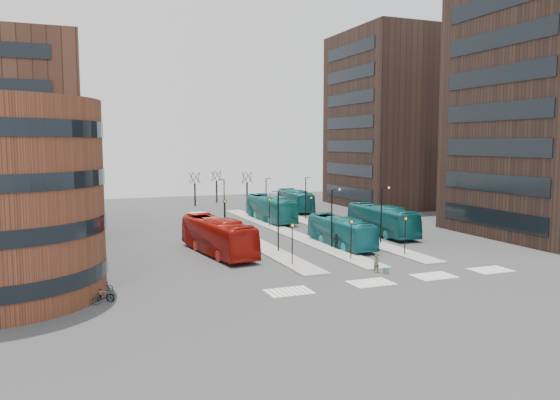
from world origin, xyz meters
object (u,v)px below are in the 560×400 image
object	(u,v)px
teal_bus_b	(270,208)
bicycle_near	(104,297)
traveller	(377,263)
commuter_a	(255,245)
red_bus	(218,236)
teal_bus_d	(295,200)
bicycle_mid	(104,295)
commuter_b	(337,242)
bicycle_far	(101,288)
teal_bus_a	(341,232)
commuter_c	(346,243)
teal_bus_c	(382,220)
suitcase	(386,271)

from	to	relation	value
teal_bus_b	bicycle_near	distance (m)	41.38
traveller	commuter_a	xyz separation A→B (m)	(-6.86, 11.85, -0.00)
red_bus	commuter_a	size ratio (longest dim) A/B	8.47
teal_bus_d	bicycle_mid	bearing A→B (deg)	-120.86
red_bus	commuter_b	distance (m)	12.28
teal_bus_d	teal_bus_b	bearing A→B (deg)	-122.62
red_bus	commuter_b	bearing A→B (deg)	-19.14
red_bus	bicycle_near	world-z (taller)	red_bus
commuter_b	bicycle_far	xyz separation A→B (m)	(-23.68, -8.36, -0.40)
traveller	teal_bus_a	bearing A→B (deg)	78.76
commuter_a	commuter_c	world-z (taller)	commuter_c
commuter_a	commuter_b	distance (m)	8.45
teal_bus_c	teal_bus_b	bearing A→B (deg)	120.76
bicycle_mid	bicycle_far	world-z (taller)	bicycle_mid
red_bus	teal_bus_d	world-z (taller)	red_bus
bicycle_mid	teal_bus_c	bearing A→B (deg)	-38.28
suitcase	red_bus	bearing A→B (deg)	111.50
teal_bus_a	bicycle_mid	distance (m)	27.92
bicycle_near	bicycle_far	xyz separation A→B (m)	(0.00, 2.68, 0.00)
teal_bus_d	bicycle_near	size ratio (longest dim) A/B	7.47
teal_bus_d	commuter_a	distance (m)	34.67
red_bus	bicycle_near	xyz separation A→B (m)	(-11.68, -13.45, -1.37)
teal_bus_c	red_bus	bearing A→B (deg)	-166.94
traveller	bicycle_near	size ratio (longest dim) A/B	0.93
suitcase	teal_bus_d	xyz separation A→B (m)	(9.89, 42.70, 1.46)
suitcase	bicycle_mid	xyz separation A→B (m)	(-22.75, 0.12, 0.20)
teal_bus_d	commuter_c	xyz separation A→B (m)	(-8.57, -33.24, -0.78)
commuter_b	commuter_c	bearing A→B (deg)	174.13
commuter_b	teal_bus_a	bearing A→B (deg)	-60.79
teal_bus_c	teal_bus_d	size ratio (longest dim) A/B	1.04
suitcase	teal_bus_a	bearing A→B (deg)	61.12
teal_bus_b	bicycle_mid	size ratio (longest dim) A/B	8.57
suitcase	commuter_b	world-z (taller)	commuter_b
teal_bus_b	teal_bus_d	bearing A→B (deg)	50.36
teal_bus_c	traveller	xyz separation A→B (m)	(-10.90, -16.60, -1.00)
teal_bus_a	bicycle_far	distance (m)	26.99
teal_bus_c	commuter_a	distance (m)	18.40
bicycle_mid	teal_bus_a	bearing A→B (deg)	-39.48
teal_bus_c	commuter_a	world-z (taller)	teal_bus_c
teal_bus_c	bicycle_mid	distance (m)	37.42
bicycle_far	commuter_b	bearing A→B (deg)	-79.55
red_bus	bicycle_mid	xyz separation A→B (m)	(-11.68, -13.05, -1.35)
bicycle_near	traveller	bearing A→B (deg)	-108.93
bicycle_mid	commuter_a	bearing A→B (deg)	-26.74
suitcase	teal_bus_c	size ratio (longest dim) A/B	0.04
teal_bus_d	bicycle_far	xyz separation A→B (m)	(-32.64, -40.29, -1.27)
commuter_b	teal_bus_b	bearing A→B (deg)	-25.03
suitcase	bicycle_near	size ratio (longest dim) A/B	0.31
bicycle_far	suitcase	bearing A→B (deg)	-105.02
teal_bus_c	teal_bus_d	bearing A→B (deg)	93.27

